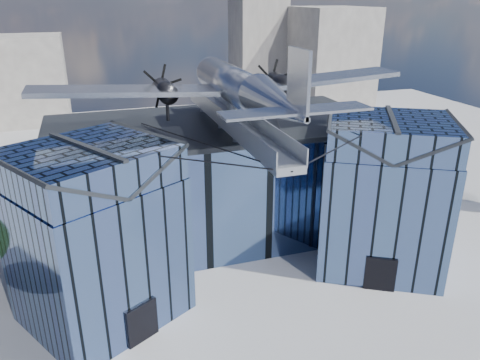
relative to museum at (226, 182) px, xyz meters
name	(u,v)px	position (x,y,z in m)	size (l,w,h in m)	color
ground_plane	(248,277)	(0.00, -5.82, -5.54)	(120.00, 120.00, 0.00)	gray
museum	(226,182)	(0.00, 0.00, 0.00)	(32.88, 24.50, 17.60)	#445C8B
bg_towers	(156,59)	(1.45, 44.67, 4.47)	(77.00, 24.50, 26.00)	gray
tree_side_e	(427,141)	(27.43, 8.93, -1.62)	(4.82, 4.82, 5.78)	#352215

